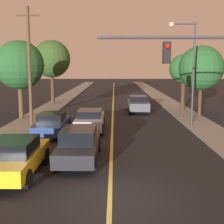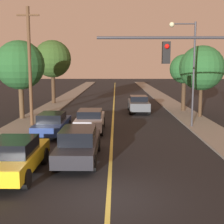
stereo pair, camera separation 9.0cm
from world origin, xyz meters
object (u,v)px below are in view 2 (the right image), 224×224
(car_near_lane_second, at_px, (90,120))
(car_far_oncoming, at_px, (139,104))
(utility_pole_left, at_px, (30,65))
(tree_left_far, at_px, (20,65))
(car_outer_lane_front, at_px, (14,156))
(tree_left_near, at_px, (53,59))
(tree_right_far, at_px, (184,69))
(car_outer_lane_second, at_px, (52,123))
(car_near_lane_front, at_px, (79,144))
(traffic_signal_mast, at_px, (210,74))
(streetlamp_right, at_px, (188,61))
(tree_right_near, at_px, (202,68))

(car_near_lane_second, relative_size, car_far_oncoming, 1.00)
(utility_pole_left, relative_size, tree_left_far, 1.33)
(car_outer_lane_front, distance_m, car_far_oncoming, 18.82)
(tree_left_near, relative_size, tree_right_far, 1.33)
(car_outer_lane_second, xyz_separation_m, tree_left_far, (-3.71, 5.70, 3.75))
(car_far_oncoming, relative_size, tree_left_near, 0.65)
(car_near_lane_front, xyz_separation_m, utility_pole_left, (-4.50, 8.43, 3.73))
(traffic_signal_mast, relative_size, streetlamp_right, 0.87)
(streetlamp_right, bearing_deg, traffic_signal_mast, -97.20)
(tree_right_far, bearing_deg, tree_right_near, -80.28)
(streetlamp_right, height_order, utility_pole_left, utility_pole_left)
(tree_right_near, bearing_deg, utility_pole_left, -163.94)
(car_near_lane_front, xyz_separation_m, car_outer_lane_front, (-2.38, -2.08, -0.00))
(car_far_oncoming, distance_m, traffic_signal_mast, 17.28)
(car_outer_lane_second, xyz_separation_m, tree_left_near, (-3.20, 16.49, 4.48))
(car_outer_lane_front, xyz_separation_m, car_far_oncoming, (6.33, 17.72, 0.03))
(streetlamp_right, xyz_separation_m, tree_left_far, (-12.95, 3.29, -0.33))
(car_outer_lane_second, xyz_separation_m, tree_right_near, (11.39, 6.72, 3.52))
(car_near_lane_second, xyz_separation_m, car_outer_lane_front, (-2.38, -8.77, 0.00))
(streetlamp_right, height_order, tree_left_near, streetlamp_right)
(traffic_signal_mast, height_order, tree_right_near, tree_right_near)
(car_near_lane_second, distance_m, traffic_signal_mast, 10.30)
(car_far_oncoming, height_order, tree_right_far, tree_right_far)
(tree_left_far, distance_m, tree_right_far, 15.24)
(streetlamp_right, distance_m, tree_right_near, 4.86)
(car_near_lane_front, xyz_separation_m, car_near_lane_second, (0.00, 6.69, -0.00))
(tree_right_near, bearing_deg, car_far_oncoming, 146.68)
(car_outer_lane_front, xyz_separation_m, car_outer_lane_second, (-0.00, 7.68, -0.05))
(car_outer_lane_front, bearing_deg, car_outer_lane_second, 90.00)
(tree_left_near, bearing_deg, car_outer_lane_second, -79.01)
(car_near_lane_second, xyz_separation_m, tree_right_far, (8.36, 9.39, 3.32))
(car_outer_lane_front, relative_size, car_outer_lane_second, 0.99)
(tree_left_near, distance_m, tree_left_far, 10.83)
(tree_right_near, bearing_deg, tree_right_far, 99.72)
(tree_right_far, bearing_deg, traffic_signal_mast, -98.79)
(car_outer_lane_second, height_order, tree_right_far, tree_right_far)
(car_far_oncoming, bearing_deg, tree_right_far, -174.34)
(car_near_lane_front, xyz_separation_m, streetlamp_right, (6.85, 8.01, 4.03))
(car_near_lane_second, bearing_deg, car_outer_lane_second, -155.41)
(car_near_lane_second, relative_size, tree_left_far, 0.74)
(car_near_lane_front, distance_m, tree_right_far, 18.43)
(car_far_oncoming, bearing_deg, utility_pole_left, 40.48)
(car_outer_lane_front, distance_m, tree_left_far, 14.37)
(car_near_lane_front, bearing_deg, traffic_signal_mast, -12.17)
(car_near_lane_second, relative_size, tree_left_near, 0.65)
(tree_left_far, height_order, tree_right_far, tree_left_far)
(car_outer_lane_front, relative_size, tree_right_near, 0.79)
(car_outer_lane_second, bearing_deg, streetlamp_right, 14.60)
(traffic_signal_mast, xyz_separation_m, utility_pole_left, (-10.19, 9.66, 0.41))
(tree_right_far, bearing_deg, streetlamp_right, -100.60)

